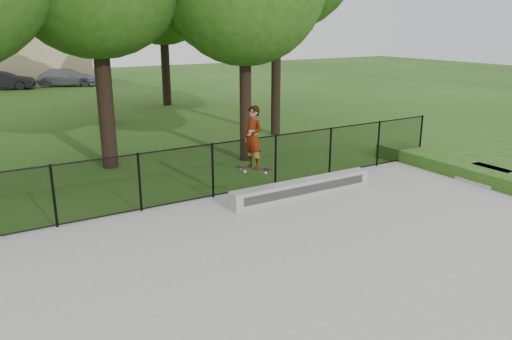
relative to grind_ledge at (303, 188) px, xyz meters
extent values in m
plane|color=#274A14|center=(-2.10, -4.70, -0.29)|extent=(100.00, 100.00, 0.00)
cube|color=#969591|center=(-2.10, -4.70, -0.26)|extent=(14.00, 12.00, 0.06)
cube|color=#9C9C98|center=(0.00, 0.00, 0.00)|extent=(4.33, 0.40, 0.46)
imported|color=black|center=(-4.45, 30.25, 0.36)|extent=(3.85, 2.44, 1.31)
imported|color=gray|center=(-0.14, 30.18, 0.38)|extent=(4.64, 3.45, 1.34)
cube|color=black|center=(-1.57, -0.02, 0.78)|extent=(0.82, 0.23, 0.26)
imported|color=#B4BCED|center=(-1.57, -0.02, 1.59)|extent=(0.47, 0.63, 1.57)
cylinder|color=black|center=(-6.10, 1.20, 0.52)|extent=(0.06, 0.06, 1.50)
cylinder|color=black|center=(-4.10, 1.20, 0.52)|extent=(0.06, 0.06, 1.50)
cylinder|color=black|center=(-2.10, 1.20, 0.52)|extent=(0.06, 0.06, 1.50)
cylinder|color=black|center=(-0.10, 1.20, 0.52)|extent=(0.06, 0.06, 1.50)
cylinder|color=black|center=(1.90, 1.20, 0.52)|extent=(0.06, 0.06, 1.50)
cylinder|color=black|center=(3.90, 1.20, 0.52)|extent=(0.06, 0.06, 1.50)
cylinder|color=black|center=(5.90, 1.20, 0.52)|extent=(0.06, 0.06, 1.50)
cylinder|color=black|center=(-2.10, 1.20, 1.24)|extent=(16.00, 0.04, 0.04)
cylinder|color=black|center=(-2.10, 1.20, -0.18)|extent=(16.00, 0.04, 0.04)
cube|color=black|center=(-2.10, 1.20, 0.52)|extent=(16.00, 0.01, 1.50)
cube|color=#969591|center=(5.03, -1.70, -0.21)|extent=(0.37, 1.20, 0.15)
cube|color=#969591|center=(5.38, -1.70, -0.14)|extent=(0.37, 1.20, 0.30)
cube|color=#969591|center=(5.73, -1.70, -0.06)|extent=(0.37, 1.20, 0.45)
cylinder|color=black|center=(-3.60, 5.80, 2.10)|extent=(0.44, 0.44, 4.78)
cylinder|color=black|center=(0.70, 4.30, 1.91)|extent=(0.44, 0.44, 4.39)
cylinder|color=black|center=(3.90, 7.30, 2.55)|extent=(0.44, 0.44, 5.69)
cylinder|color=black|center=(-1.60, 13.30, 2.26)|extent=(0.44, 0.44, 5.10)
cylinder|color=black|center=(2.90, 17.30, 2.03)|extent=(0.44, 0.44, 4.65)
cube|color=#CBAF8F|center=(-4.10, 33.30, 1.71)|extent=(12.00, 6.00, 4.00)
camera|label=1|loc=(-7.68, -10.28, 4.26)|focal=35.00mm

